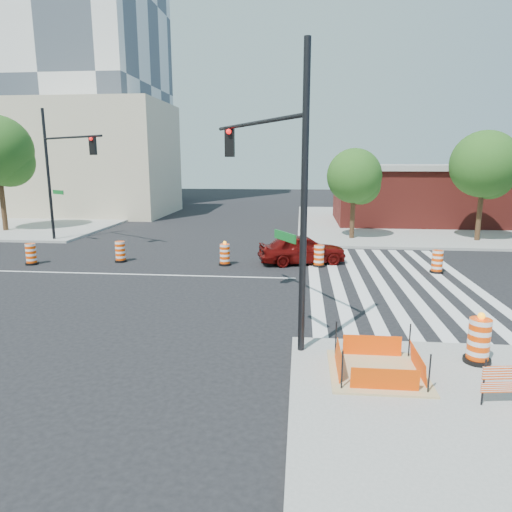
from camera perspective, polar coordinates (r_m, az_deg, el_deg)
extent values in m
plane|color=black|center=(20.91, -14.58, -2.25)|extent=(120.00, 120.00, 0.00)
cube|color=gray|center=(38.87, 21.82, 3.84)|extent=(22.00, 22.00, 0.15)
cube|color=gray|center=(45.01, -28.49, 4.25)|extent=(22.00, 22.00, 0.15)
cube|color=silver|center=(19.66, 7.32, -2.83)|extent=(0.45, 13.50, 0.01)
cube|color=silver|center=(19.71, 9.94, -2.88)|extent=(0.45, 13.50, 0.01)
cube|color=silver|center=(19.80, 12.54, -2.92)|extent=(0.45, 13.50, 0.01)
cube|color=silver|center=(19.93, 15.11, -2.95)|extent=(0.45, 13.50, 0.01)
cube|color=silver|center=(20.10, 17.64, -2.98)|extent=(0.45, 13.50, 0.01)
cube|color=silver|center=(20.31, 20.13, -3.00)|extent=(0.45, 13.50, 0.01)
cube|color=silver|center=(20.56, 22.56, -3.02)|extent=(0.45, 13.50, 0.01)
cube|color=silver|center=(20.84, 24.93, -3.03)|extent=(0.45, 13.50, 0.01)
cube|color=silver|center=(20.91, -14.58, -2.23)|extent=(14.00, 0.12, 0.01)
cube|color=tan|center=(11.26, 14.92, -13.82)|extent=(2.20, 2.20, 0.05)
cube|color=#F44504|center=(10.35, 15.80, -14.72)|extent=(1.44, 0.02, 0.55)
cube|color=#F44504|center=(11.97, 14.30, -10.88)|extent=(1.44, 0.02, 0.55)
cube|color=#F44504|center=(11.04, 10.27, -12.70)|extent=(0.02, 1.44, 0.55)
cube|color=#F44504|center=(11.34, 19.59, -12.55)|extent=(0.02, 1.44, 0.55)
cylinder|color=black|center=(10.15, 10.71, -13.91)|extent=(0.04, 0.04, 0.90)
cylinder|color=black|center=(10.48, 20.85, -13.68)|extent=(0.04, 0.04, 0.90)
cylinder|color=black|center=(11.79, 9.96, -10.10)|extent=(0.04, 0.04, 0.90)
cylinder|color=black|center=(12.07, 18.64, -10.04)|extent=(0.04, 0.04, 0.90)
cube|color=silver|center=(63.93, -26.87, 26.67)|extent=(28.00, 18.00, 45.00)
cube|color=maroon|center=(38.67, 22.05, 6.81)|extent=(16.00, 8.00, 4.20)
cube|color=gray|center=(38.57, 22.32, 10.21)|extent=(16.50, 8.50, 0.40)
cube|color=#BFB392|center=(45.26, -19.82, 11.29)|extent=(14.00, 10.00, 10.00)
imported|color=#560907|center=(22.38, 5.76, 0.89)|extent=(4.53, 2.81, 1.44)
cylinder|color=black|center=(11.21, 6.02, 6.50)|extent=(0.17, 0.17, 7.58)
cylinder|color=black|center=(13.72, -0.13, 16.27)|extent=(2.99, 4.95, 0.11)
cube|color=black|center=(15.52, -3.31, 14.00)|extent=(0.30, 0.27, 0.95)
sphere|color=#FF0C0C|center=(15.36, -3.43, 15.26)|extent=(0.17, 0.17, 0.17)
cube|color=#0C591E|center=(12.15, 3.63, 2.46)|extent=(0.61, 1.00, 0.24)
cylinder|color=black|center=(30.79, -24.53, 9.17)|extent=(0.18, 0.18, 7.82)
cylinder|color=black|center=(28.23, -22.08, 13.58)|extent=(5.00, 3.27, 0.12)
cube|color=black|center=(26.46, -19.72, 12.86)|extent=(0.31, 0.27, 0.98)
sphere|color=#FF0C0C|center=(26.31, -19.95, 13.60)|extent=(0.18, 0.18, 0.18)
cube|color=#0C591E|center=(29.97, -23.49, 7.33)|extent=(1.01, 0.67, 0.24)
cylinder|color=black|center=(12.61, 25.87, -11.63)|extent=(0.65, 0.65, 0.11)
cylinder|color=#FF4505|center=(12.42, 26.10, -9.34)|extent=(0.52, 0.52, 1.03)
sphere|color=#FF990C|center=(12.23, 26.36, -6.73)|extent=(0.17, 0.17, 0.17)
cube|color=#FF4505|center=(10.58, 28.49, -12.70)|extent=(0.83, 0.16, 0.28)
cube|color=#FF4505|center=(10.71, 28.32, -14.24)|extent=(0.83, 0.16, 0.22)
cylinder|color=black|center=(10.48, 26.58, -13.93)|extent=(0.04, 0.04, 0.98)
cylinder|color=#382314|center=(36.30, -29.15, 6.53)|extent=(0.34, 0.34, 5.00)
sphere|color=#1D4E16|center=(36.18, -28.54, 10.31)|extent=(3.44, 3.44, 3.44)
cylinder|color=#382314|center=(29.22, 11.99, 5.40)|extent=(0.29, 0.29, 3.57)
sphere|color=#1D4E16|center=(29.06, 12.18, 9.77)|extent=(3.35, 3.35, 3.35)
sphere|color=#1D4E16|center=(29.41, 12.96, 8.67)|extent=(2.45, 2.45, 2.45)
sphere|color=#1D4E16|center=(28.85, 11.47, 9.12)|extent=(2.23, 2.23, 2.23)
cylinder|color=#382314|center=(30.89, 26.19, 5.37)|extent=(0.30, 0.30, 4.21)
sphere|color=#1D4E16|center=(30.75, 26.65, 10.24)|extent=(3.94, 3.94, 3.94)
sphere|color=#1D4E16|center=(31.19, 27.16, 8.98)|extent=(2.89, 2.89, 2.89)
sphere|color=#1D4E16|center=(30.46, 26.04, 9.54)|extent=(2.63, 2.63, 2.63)
cylinder|color=black|center=(24.69, -26.20, -0.84)|extent=(0.60, 0.60, 0.10)
cylinder|color=#FF4505|center=(24.59, -26.31, 0.30)|extent=(0.48, 0.48, 0.95)
cylinder|color=black|center=(23.71, -16.53, -0.57)|extent=(0.60, 0.60, 0.10)
cylinder|color=#FF4505|center=(23.61, -16.60, 0.61)|extent=(0.48, 0.48, 0.95)
cylinder|color=black|center=(22.07, -3.90, -1.01)|extent=(0.60, 0.60, 0.10)
cylinder|color=#FF4505|center=(21.96, -3.92, 0.26)|extent=(0.48, 0.48, 0.95)
sphere|color=#FF990C|center=(21.85, -3.94, 1.67)|extent=(0.16, 0.16, 0.16)
cylinder|color=black|center=(21.96, 7.84, -1.16)|extent=(0.60, 0.60, 0.10)
cylinder|color=#FF4505|center=(21.85, 7.88, 0.11)|extent=(0.48, 0.48, 0.95)
cylinder|color=black|center=(22.07, 21.62, -1.84)|extent=(0.60, 0.60, 0.10)
cylinder|color=#FF4505|center=(21.97, 21.72, -0.57)|extent=(0.48, 0.48, 0.95)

